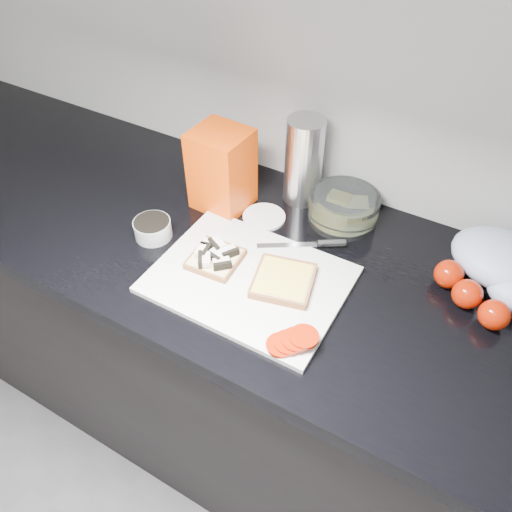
% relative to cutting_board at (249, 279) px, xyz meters
% --- Properties ---
extents(base_cabinet, '(3.50, 0.60, 0.86)m').
position_rel_cutting_board_xyz_m(base_cabinet, '(0.10, 0.09, -0.48)').
color(base_cabinet, black).
rests_on(base_cabinet, ground).
extents(countertop, '(3.50, 0.64, 0.04)m').
position_rel_cutting_board_xyz_m(countertop, '(0.10, 0.09, -0.03)').
color(countertop, black).
rests_on(countertop, base_cabinet).
extents(cutting_board, '(0.40, 0.30, 0.01)m').
position_rel_cutting_board_xyz_m(cutting_board, '(0.00, 0.00, 0.00)').
color(cutting_board, silver).
rests_on(cutting_board, countertop).
extents(bread_left, '(0.12, 0.12, 0.03)m').
position_rel_cutting_board_xyz_m(bread_left, '(-0.09, 0.01, 0.02)').
color(bread_left, beige).
rests_on(bread_left, cutting_board).
extents(bread_right, '(0.15, 0.15, 0.02)m').
position_rel_cutting_board_xyz_m(bread_right, '(0.07, 0.02, 0.01)').
color(bread_right, beige).
rests_on(bread_right, cutting_board).
extents(tomato_slices, '(0.10, 0.10, 0.02)m').
position_rel_cutting_board_xyz_m(tomato_slices, '(0.16, -0.11, 0.02)').
color(tomato_slices, '#991803').
rests_on(tomato_slices, cutting_board).
extents(knife, '(0.18, 0.12, 0.01)m').
position_rel_cutting_board_xyz_m(knife, '(0.07, 0.16, 0.01)').
color(knife, '#B0B0B5').
rests_on(knife, cutting_board).
extents(seed_tub, '(0.09, 0.09, 0.04)m').
position_rel_cutting_board_xyz_m(seed_tub, '(-0.27, 0.01, 0.02)').
color(seed_tub, '#A4A9A8').
rests_on(seed_tub, countertop).
extents(tub_lid, '(0.13, 0.13, 0.01)m').
position_rel_cutting_board_xyz_m(tub_lid, '(-0.07, 0.20, -0.00)').
color(tub_lid, silver).
rests_on(tub_lid, countertop).
extents(glass_bowl, '(0.17, 0.17, 0.07)m').
position_rel_cutting_board_xyz_m(glass_bowl, '(0.09, 0.29, 0.03)').
color(glass_bowl, silver).
rests_on(glass_bowl, countertop).
extents(bread_bag, '(0.13, 0.13, 0.20)m').
position_rel_cutting_board_xyz_m(bread_bag, '(-0.19, 0.20, 0.09)').
color(bread_bag, '#D14603').
rests_on(bread_bag, countertop).
extents(steel_canister, '(0.09, 0.09, 0.22)m').
position_rel_cutting_board_xyz_m(steel_canister, '(-0.03, 0.32, 0.10)').
color(steel_canister, silver).
rests_on(steel_canister, countertop).
extents(grocery_bag, '(0.24, 0.23, 0.09)m').
position_rel_cutting_board_xyz_m(grocery_bag, '(0.46, 0.27, 0.04)').
color(grocery_bag, '#ACBCD4').
rests_on(grocery_bag, countertop).
extents(whole_tomatoes, '(0.16, 0.13, 0.06)m').
position_rel_cutting_board_xyz_m(whole_tomatoes, '(0.42, 0.17, 0.02)').
color(whole_tomatoes, '#991803').
rests_on(whole_tomatoes, countertop).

